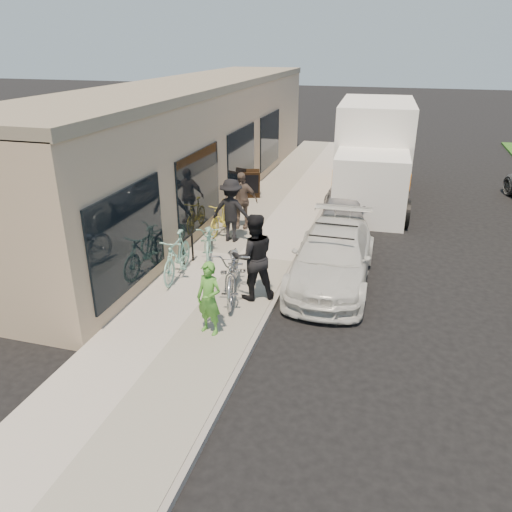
# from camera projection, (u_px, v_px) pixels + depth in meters

# --- Properties ---
(ground) EXTENTS (120.00, 120.00, 0.00)m
(ground) POSITION_uv_depth(u_px,v_px,m) (285.00, 326.00, 10.44)
(ground) COLOR black
(ground) RESTS_ON ground
(sidewalk) EXTENTS (3.00, 34.00, 0.15)m
(sidewalk) POSITION_uv_depth(u_px,v_px,m) (238.00, 257.00, 13.56)
(sidewalk) COLOR #A9A298
(sidewalk) RESTS_ON ground
(curb) EXTENTS (0.12, 34.00, 0.13)m
(curb) POSITION_uv_depth(u_px,v_px,m) (294.00, 264.00, 13.17)
(curb) COLOR gray
(curb) RESTS_ON ground
(storefront) EXTENTS (3.60, 20.00, 4.22)m
(storefront) POSITION_uv_depth(u_px,v_px,m) (195.00, 142.00, 17.97)
(storefront) COLOR tan
(storefront) RESTS_ON ground
(bike_rack) EXTENTS (0.09, 0.55, 0.78)m
(bike_rack) POSITION_uv_depth(u_px,v_px,m) (188.00, 248.00, 12.79)
(bike_rack) COLOR black
(bike_rack) RESTS_ON sidewalk
(sandwich_board) EXTENTS (0.77, 0.78, 1.00)m
(sandwich_board) POSITION_uv_depth(u_px,v_px,m) (251.00, 184.00, 18.27)
(sandwich_board) COLOR black
(sandwich_board) RESTS_ON sidewalk
(sedan_white) EXTENTS (1.93, 4.60, 1.37)m
(sedan_white) POSITION_uv_depth(u_px,v_px,m) (333.00, 257.00, 12.14)
(sedan_white) COLOR silver
(sedan_white) RESTS_ON ground
(sedan_silver) EXTENTS (1.68, 3.56, 1.18)m
(sedan_silver) POSITION_uv_depth(u_px,v_px,m) (343.00, 208.00, 15.93)
(sedan_silver) COLOR gray
(sedan_silver) RESTS_ON ground
(moving_truck) EXTENTS (2.94, 7.13, 3.45)m
(moving_truck) POSITION_uv_depth(u_px,v_px,m) (373.00, 156.00, 18.58)
(moving_truck) COLOR white
(moving_truck) RESTS_ON ground
(tandem_bike) EXTENTS (1.35, 2.46, 1.22)m
(tandem_bike) POSITION_uv_depth(u_px,v_px,m) (234.00, 270.00, 11.22)
(tandem_bike) COLOR #AEAEB0
(tandem_bike) RESTS_ON sidewalk
(woman_rider) EXTENTS (0.63, 0.50, 1.51)m
(woman_rider) POSITION_uv_depth(u_px,v_px,m) (209.00, 299.00, 9.67)
(woman_rider) COLOR #4D9A33
(woman_rider) RESTS_ON sidewalk
(man_standing) EXTENTS (1.20, 1.11, 1.98)m
(man_standing) POSITION_uv_depth(u_px,v_px,m) (253.00, 257.00, 10.93)
(man_standing) COLOR black
(man_standing) RESTS_ON sidewalk
(cruiser_bike_a) EXTENTS (0.67, 1.88, 1.11)m
(cruiser_bike_a) POSITION_uv_depth(u_px,v_px,m) (177.00, 256.00, 12.08)
(cruiser_bike_a) COLOR #86C9B1
(cruiser_bike_a) RESTS_ON sidewalk
(cruiser_bike_b) EXTENTS (1.13, 1.82, 0.90)m
(cruiser_bike_b) POSITION_uv_depth(u_px,v_px,m) (209.00, 239.00, 13.40)
(cruiser_bike_b) COLOR #86C9B1
(cruiser_bike_b) RESTS_ON sidewalk
(cruiser_bike_c) EXTENTS (0.52, 1.61, 0.96)m
(cruiser_bike_c) POSITION_uv_depth(u_px,v_px,m) (221.00, 217.00, 14.97)
(cruiser_bike_c) COLOR gold
(cruiser_bike_c) RESTS_ON sidewalk
(bystander_a) EXTENTS (1.21, 0.73, 1.82)m
(bystander_a) POSITION_uv_depth(u_px,v_px,m) (232.00, 210.00, 14.17)
(bystander_a) COLOR black
(bystander_a) RESTS_ON sidewalk
(bystander_b) EXTENTS (1.05, 0.50, 1.74)m
(bystander_b) POSITION_uv_depth(u_px,v_px,m) (241.00, 200.00, 15.21)
(bystander_b) COLOR brown
(bystander_b) RESTS_ON sidewalk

